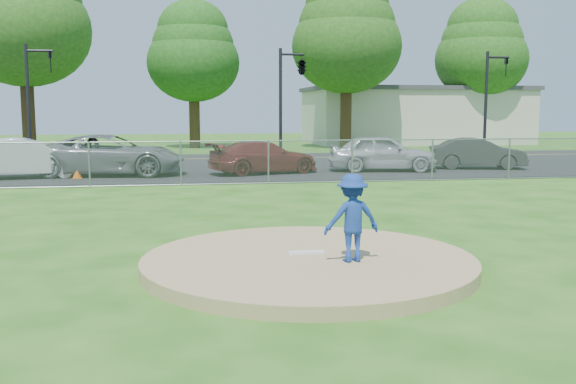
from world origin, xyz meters
The scene contains 21 objects.
ground centered at (0.00, 10.00, 0.00)m, with size 120.00×120.00×0.00m, color #215412.
pitchers_mound centered at (0.00, 0.00, 0.10)m, with size 5.40×5.40×0.20m, color #9E8556.
pitching_rubber centered at (0.00, 0.20, 0.22)m, with size 0.60×0.15×0.04m, color white.
chain_link_fence centered at (0.00, 12.00, 0.75)m, with size 40.00×0.06×1.50m, color gray.
parking_lot centered at (0.00, 16.50, 0.01)m, with size 50.00×8.00×0.01m, color black.
street centered at (0.00, 24.00, 0.00)m, with size 60.00×7.00×0.01m, color black.
commercial_building centered at (16.00, 38.00, 2.16)m, with size 16.40×9.40×4.30m.
tree_left centered at (-11.00, 31.00, 8.24)m, with size 7.84×7.84×12.53m.
tree_center centered at (-1.00, 34.00, 6.47)m, with size 6.16×6.16×9.84m.
tree_right centered at (9.00, 32.00, 7.65)m, with size 7.28×7.28×11.63m.
tree_far_right centered at (20.00, 35.00, 7.06)m, with size 6.72×6.72×10.74m.
traffic_signal_left centered at (-8.76, 22.00, 3.36)m, with size 1.28×0.20×5.60m.
traffic_signal_center centered at (3.97, 22.00, 4.61)m, with size 1.42×2.48×5.60m.
traffic_signal_right centered at (14.24, 22.00, 3.36)m, with size 1.28×0.20×5.60m.
pitcher centered at (0.60, -0.45, 0.89)m, with size 0.89×0.51×1.38m, color navy.
traffic_cone centered at (-5.85, 14.92, 0.33)m, with size 0.33×0.33×0.64m, color orange.
parked_car_white centered at (-7.72, 15.44, 0.76)m, with size 1.59×4.55×1.50m, color silver.
parked_car_gray centered at (-4.72, 15.93, 0.81)m, with size 2.64×5.73×1.59m, color slate.
parked_car_darkred centered at (1.31, 15.64, 0.66)m, with size 1.82×4.49×1.30m, color maroon.
parked_car_pearl centered at (6.37, 15.88, 0.77)m, with size 1.80×4.49×1.53m, color #B5B7BA.
parked_car_charcoal centered at (10.81, 16.23, 0.68)m, with size 1.41×4.05×1.33m, color #2A2A2D.
Camera 1 is at (-2.03, -9.99, 2.56)m, focal length 40.00 mm.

